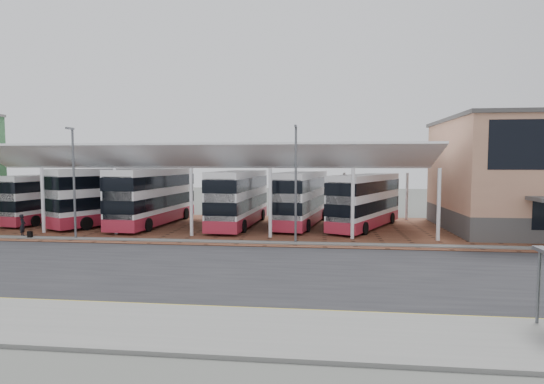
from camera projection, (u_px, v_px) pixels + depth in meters
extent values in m
plane|color=#4B4D48|center=(252.00, 266.00, 23.02)|extent=(140.00, 140.00, 0.00)
cube|color=black|center=(249.00, 270.00, 22.03)|extent=(120.00, 14.00, 0.02)
cube|color=brown|center=(300.00, 229.00, 35.69)|extent=(72.00, 16.00, 0.06)
cube|color=slate|center=(210.00, 329.00, 14.10)|extent=(120.00, 4.00, 0.14)
cube|color=slate|center=(266.00, 243.00, 29.16)|extent=(120.00, 0.80, 0.14)
cube|color=gold|center=(223.00, 309.00, 16.08)|extent=(120.00, 0.12, 0.01)
cube|color=gold|center=(225.00, 307.00, 16.38)|extent=(120.00, 0.12, 0.01)
cylinder|color=white|center=(57.00, 194.00, 44.86)|extent=(0.26, 0.26, 4.60)
cylinder|color=white|center=(43.00, 201.00, 33.27)|extent=(0.26, 0.26, 5.20)
cylinder|color=white|center=(111.00, 194.00, 44.19)|extent=(0.26, 0.26, 4.60)
cylinder|color=white|center=(116.00, 201.00, 32.60)|extent=(0.26, 0.26, 5.20)
cylinder|color=white|center=(167.00, 195.00, 43.53)|extent=(0.26, 0.26, 4.60)
cylinder|color=white|center=(191.00, 202.00, 31.93)|extent=(0.26, 0.26, 5.20)
cylinder|color=white|center=(224.00, 195.00, 42.86)|extent=(0.26, 0.26, 4.60)
cylinder|color=white|center=(270.00, 203.00, 31.27)|extent=(0.26, 0.26, 5.20)
cylinder|color=white|center=(283.00, 196.00, 42.19)|extent=(0.26, 0.26, 4.60)
cylinder|color=white|center=(353.00, 204.00, 30.60)|extent=(0.26, 0.26, 5.20)
cylinder|color=white|center=(344.00, 196.00, 41.53)|extent=(0.26, 0.26, 4.60)
cylinder|color=white|center=(439.00, 205.00, 29.93)|extent=(0.26, 0.26, 5.20)
cylinder|color=white|center=(407.00, 197.00, 40.86)|extent=(0.26, 0.26, 4.60)
cube|color=white|center=(199.00, 156.00, 33.87)|extent=(37.00, 4.95, 1.95)
cube|color=white|center=(216.00, 159.00, 39.44)|extent=(37.00, 7.12, 1.43)
cylinder|color=slate|center=(74.00, 185.00, 30.54)|extent=(0.16, 0.16, 8.00)
cube|color=slate|center=(70.00, 128.00, 29.97)|extent=(0.15, 0.90, 0.15)
cylinder|color=slate|center=(296.00, 186.00, 28.77)|extent=(0.16, 0.16, 8.00)
cube|color=slate|center=(296.00, 126.00, 28.19)|extent=(0.15, 0.90, 0.15)
cube|color=white|center=(53.00, 196.00, 40.06)|extent=(4.10, 10.88, 4.16)
cube|color=#AF2439|center=(54.00, 214.00, 40.18)|extent=(4.15, 10.93, 0.87)
cube|color=black|center=(53.00, 201.00, 40.10)|extent=(4.15, 10.93, 0.92)
cube|color=black|center=(53.00, 185.00, 39.99)|extent=(4.15, 10.93, 0.92)
cube|color=black|center=(4.00, 203.00, 35.01)|extent=(2.16, 0.45, 3.48)
cylinder|color=black|center=(13.00, 220.00, 37.25)|extent=(0.42, 1.00, 0.97)
cylinder|color=black|center=(35.00, 221.00, 36.60)|extent=(0.42, 1.00, 0.97)
cylinder|color=black|center=(69.00, 211.00, 43.79)|extent=(0.42, 1.00, 0.97)
cylinder|color=black|center=(89.00, 212.00, 43.13)|extent=(0.42, 1.00, 0.97)
cube|color=white|center=(116.00, 195.00, 38.46)|extent=(8.13, 11.89, 4.71)
cube|color=#AF2439|center=(117.00, 215.00, 38.59)|extent=(8.19, 11.95, 0.98)
cube|color=black|center=(116.00, 200.00, 38.49)|extent=(8.19, 11.95, 1.04)
cube|color=black|center=(116.00, 181.00, 38.37)|extent=(8.19, 11.95, 1.04)
cube|color=black|center=(51.00, 201.00, 33.58)|extent=(2.22, 1.27, 3.94)
cylinder|color=black|center=(68.00, 221.00, 36.23)|extent=(0.79, 1.11, 1.09)
cylinder|color=black|center=(86.00, 223.00, 34.67)|extent=(0.79, 1.11, 1.09)
cylinder|color=black|center=(142.00, 212.00, 42.54)|extent=(0.79, 1.11, 1.09)
cylinder|color=black|center=(160.00, 214.00, 40.98)|extent=(0.79, 1.11, 1.09)
cube|color=white|center=(154.00, 195.00, 37.76)|extent=(3.69, 12.19, 4.69)
cube|color=#AF2439|center=(154.00, 216.00, 37.90)|extent=(3.74, 12.24, 0.98)
cube|color=black|center=(154.00, 201.00, 37.80)|extent=(3.74, 12.24, 1.04)
cube|color=black|center=(154.00, 181.00, 37.68)|extent=(3.74, 12.24, 1.04)
cube|color=black|center=(117.00, 203.00, 31.95)|extent=(2.46, 0.31, 3.93)
cylinder|color=black|center=(117.00, 224.00, 34.41)|extent=(0.39, 1.11, 1.09)
cylinder|color=black|center=(148.00, 225.00, 33.89)|extent=(0.39, 1.11, 1.09)
cylinder|color=black|center=(160.00, 213.00, 41.93)|extent=(0.39, 1.11, 1.09)
cylinder|color=black|center=(186.00, 214.00, 41.41)|extent=(0.39, 1.11, 1.09)
cube|color=white|center=(239.00, 197.00, 37.08)|extent=(3.41, 11.74, 4.53)
cube|color=#AF2439|center=(239.00, 218.00, 37.21)|extent=(3.45, 11.79, 0.95)
cube|color=black|center=(239.00, 202.00, 37.11)|extent=(3.45, 11.79, 1.00)
cube|color=black|center=(239.00, 183.00, 36.99)|extent=(3.45, 11.79, 1.00)
cube|color=black|center=(220.00, 204.00, 31.45)|extent=(2.37, 0.26, 3.79)
cylinder|color=black|center=(212.00, 225.00, 33.81)|extent=(0.37, 1.07, 1.05)
cylinder|color=black|center=(244.00, 226.00, 33.34)|extent=(0.37, 1.07, 1.05)
cylinder|color=black|center=(236.00, 214.00, 41.09)|extent=(0.37, 1.07, 1.05)
cylinder|color=black|center=(262.00, 215.00, 40.63)|extent=(0.37, 1.07, 1.05)
cube|color=white|center=(302.00, 197.00, 37.46)|extent=(4.55, 11.66, 4.45)
cube|color=#AF2439|center=(302.00, 217.00, 37.59)|extent=(4.60, 11.71, 0.93)
cube|color=black|center=(302.00, 202.00, 37.49)|extent=(4.60, 11.71, 0.98)
cube|color=black|center=(302.00, 184.00, 37.38)|extent=(4.60, 11.71, 0.98)
cube|color=black|center=(286.00, 204.00, 32.07)|extent=(2.31, 0.51, 3.73)
cylinder|color=black|center=(276.00, 224.00, 34.48)|extent=(0.47, 1.07, 1.04)
cylinder|color=black|center=(308.00, 226.00, 33.74)|extent=(0.47, 1.07, 1.04)
cylinder|color=black|center=(297.00, 214.00, 41.45)|extent=(0.47, 1.07, 1.04)
cylinder|color=black|center=(323.00, 215.00, 40.71)|extent=(0.47, 1.07, 1.04)
cube|color=white|center=(365.00, 200.00, 35.90)|extent=(7.01, 10.92, 4.28)
cube|color=#AF2439|center=(365.00, 220.00, 36.02)|extent=(7.07, 10.98, 0.89)
cube|color=black|center=(365.00, 205.00, 35.93)|extent=(7.07, 10.98, 0.94)
cube|color=black|center=(366.00, 186.00, 35.82)|extent=(7.07, 10.98, 0.94)
cube|color=black|center=(340.00, 206.00, 31.34)|extent=(2.06, 1.07, 3.58)
cylinder|color=black|center=(335.00, 226.00, 33.74)|extent=(0.68, 1.02, 0.99)
cylinder|color=black|center=(365.00, 228.00, 32.42)|extent=(0.68, 1.02, 0.99)
cylinder|color=black|center=(365.00, 216.00, 39.64)|extent=(0.68, 1.02, 0.99)
cylinder|color=black|center=(392.00, 218.00, 38.32)|extent=(0.68, 1.02, 0.99)
imported|color=black|center=(23.00, 225.00, 31.80)|extent=(0.61, 0.71, 1.66)
cube|color=black|center=(30.00, 235.00, 30.88)|extent=(0.31, 0.22, 0.53)
cylinder|color=slate|center=(538.00, 286.00, 14.37)|extent=(0.10, 0.10, 2.52)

